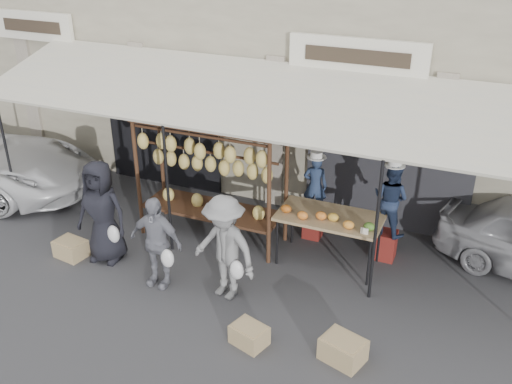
# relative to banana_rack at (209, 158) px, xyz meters

# --- Properties ---
(ground_plane) EXTENTS (90.00, 90.00, 0.00)m
(ground_plane) POSITION_rel_banana_rack_xyz_m (0.54, -1.78, -1.57)
(ground_plane) COLOR #2D2D30
(awning) EXTENTS (10.00, 2.35, 2.92)m
(awning) POSITION_rel_banana_rack_xyz_m (0.55, 0.50, 1.01)
(awning) COLOR beige
(awning) RESTS_ON ground_plane
(banana_rack) EXTENTS (2.60, 0.90, 2.24)m
(banana_rack) POSITION_rel_banana_rack_xyz_m (0.00, 0.00, 0.00)
(banana_rack) COLOR #402618
(banana_rack) RESTS_ON ground_plane
(produce_table) EXTENTS (1.70, 0.90, 1.04)m
(produce_table) POSITION_rel_banana_rack_xyz_m (2.16, -0.00, -0.69)
(produce_table) COLOR tan
(produce_table) RESTS_ON ground_plane
(vendor_left) EXTENTS (0.46, 0.35, 1.15)m
(vendor_left) POSITION_rel_banana_rack_xyz_m (1.67, 0.77, -0.54)
(vendor_left) COLOR navy
(vendor_left) RESTS_ON stool_left
(vendor_right) EXTENTS (0.74, 0.66, 1.26)m
(vendor_right) POSITION_rel_banana_rack_xyz_m (3.02, 0.58, -0.44)
(vendor_right) COLOR #1F2B47
(vendor_right) RESTS_ON stool_right
(customer_left) EXTENTS (0.93, 0.65, 1.79)m
(customer_left) POSITION_rel_banana_rack_xyz_m (-1.33, -1.31, -0.67)
(customer_left) COLOR black
(customer_left) RESTS_ON ground_plane
(customer_mid) EXTENTS (0.90, 0.38, 1.52)m
(customer_mid) POSITION_rel_banana_rack_xyz_m (-0.13, -1.58, -0.80)
(customer_mid) COLOR gray
(customer_mid) RESTS_ON ground_plane
(customer_right) EXTENTS (1.21, 0.86, 1.70)m
(customer_right) POSITION_rel_banana_rack_xyz_m (0.99, -1.45, -0.72)
(customer_right) COLOR gray
(customer_right) RESTS_ON ground_plane
(stool_left) EXTENTS (0.37, 0.37, 0.45)m
(stool_left) POSITION_rel_banana_rack_xyz_m (1.67, 0.77, -1.34)
(stool_left) COLOR maroon
(stool_left) RESTS_ON ground_plane
(stool_right) EXTENTS (0.40, 0.40, 0.49)m
(stool_right) POSITION_rel_banana_rack_xyz_m (3.02, 0.58, -1.32)
(stool_right) COLOR maroon
(stool_right) RESTS_ON ground_plane
(crate_near_a) EXTENTS (0.56, 0.48, 0.28)m
(crate_near_a) POSITION_rel_banana_rack_xyz_m (1.77, -2.31, -1.42)
(crate_near_a) COLOR tan
(crate_near_a) RESTS_ON ground_plane
(crate_near_b) EXTENTS (0.65, 0.56, 0.33)m
(crate_near_b) POSITION_rel_banana_rack_xyz_m (3.03, -2.11, -1.40)
(crate_near_b) COLOR tan
(crate_near_b) RESTS_ON ground_plane
(crate_far) EXTENTS (0.55, 0.45, 0.30)m
(crate_far) POSITION_rel_banana_rack_xyz_m (-1.93, -1.51, -1.41)
(crate_far) COLOR tan
(crate_far) RESTS_ON ground_plane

